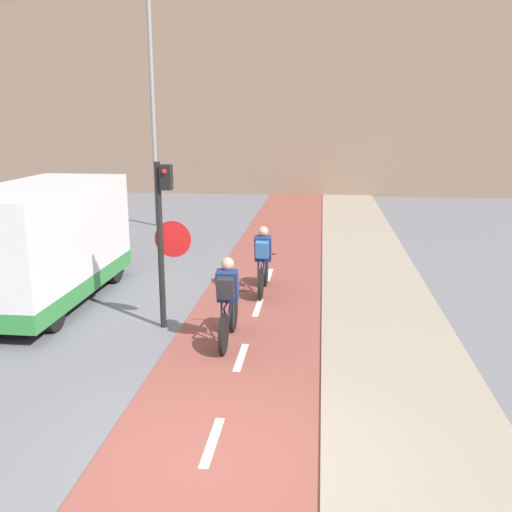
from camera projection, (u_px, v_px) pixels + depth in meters
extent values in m
plane|color=slate|center=(204.00, 468.00, 6.42)|extent=(120.00, 120.00, 0.00)
cube|color=brown|center=(204.00, 467.00, 6.42)|extent=(2.61, 60.00, 0.02)
cube|color=white|center=(212.00, 442.00, 6.90)|extent=(0.12, 1.10, 0.00)
cube|color=white|center=(241.00, 357.00, 9.31)|extent=(0.12, 1.10, 0.00)
cube|color=white|center=(258.00, 307.00, 11.72)|extent=(0.12, 1.10, 0.00)
cube|color=white|center=(269.00, 275.00, 14.13)|extent=(0.12, 1.10, 0.00)
cube|color=gray|center=(432.00, 482.00, 6.14)|extent=(2.40, 60.00, 0.05)
cube|color=#89705B|center=(300.00, 98.00, 29.67)|extent=(60.00, 5.00, 9.48)
cylinder|color=black|center=(160.00, 247.00, 10.34)|extent=(0.11, 0.11, 3.07)
cube|color=black|center=(166.00, 177.00, 10.02)|extent=(0.20, 0.20, 0.44)
sphere|color=red|center=(164.00, 172.00, 9.88)|extent=(0.09, 0.09, 0.09)
cone|color=red|center=(173.00, 239.00, 10.27)|extent=(0.67, 0.01, 0.67)
cone|color=silver|center=(173.00, 239.00, 10.28)|extent=(0.60, 0.02, 0.60)
cylinder|color=gray|center=(153.00, 116.00, 19.64)|extent=(0.14, 0.14, 7.71)
cylinder|color=black|center=(223.00, 334.00, 9.40)|extent=(0.07, 0.70, 0.70)
cylinder|color=black|center=(233.00, 313.00, 10.42)|extent=(0.07, 0.70, 0.70)
cylinder|color=black|center=(230.00, 309.00, 10.06)|extent=(0.04, 0.67, 0.43)
cylinder|color=black|center=(226.00, 318.00, 9.59)|extent=(0.04, 0.35, 0.46)
cylinder|color=black|center=(229.00, 300.00, 9.85)|extent=(0.04, 0.97, 0.07)
cylinder|color=black|center=(225.00, 330.00, 9.60)|extent=(0.04, 0.40, 0.05)
cylinder|color=black|center=(233.00, 290.00, 10.31)|extent=(0.46, 0.03, 0.03)
cube|color=navy|center=(227.00, 286.00, 9.67)|extent=(0.36, 0.31, 0.59)
sphere|color=tan|center=(227.00, 264.00, 9.62)|extent=(0.22, 0.22, 0.22)
cylinder|color=#232328|center=(222.00, 311.00, 9.76)|extent=(0.04, 0.07, 0.44)
cylinder|color=#232328|center=(233.00, 312.00, 9.73)|extent=(0.04, 0.07, 0.44)
cube|color=#28282D|center=(226.00, 288.00, 9.49)|extent=(0.28, 0.23, 0.39)
cylinder|color=black|center=(261.00, 284.00, 12.21)|extent=(0.07, 0.68, 0.68)
cylinder|color=black|center=(266.00, 272.00, 13.22)|extent=(0.07, 0.68, 0.68)
cylinder|color=navy|center=(264.00, 268.00, 12.86)|extent=(0.04, 0.67, 0.42)
cylinder|color=navy|center=(262.00, 273.00, 12.39)|extent=(0.04, 0.35, 0.45)
cylinder|color=navy|center=(263.00, 260.00, 12.66)|extent=(0.04, 0.97, 0.07)
cylinder|color=navy|center=(262.00, 282.00, 12.40)|extent=(0.04, 0.40, 0.05)
cylinder|color=black|center=(266.00, 254.00, 13.12)|extent=(0.46, 0.03, 0.03)
cube|color=navy|center=(263.00, 249.00, 12.48)|extent=(0.36, 0.31, 0.59)
sphere|color=tan|center=(263.00, 231.00, 12.43)|extent=(0.22, 0.22, 0.22)
cylinder|color=#232328|center=(258.00, 268.00, 12.56)|extent=(0.04, 0.07, 0.43)
cylinder|color=#232328|center=(267.00, 269.00, 12.54)|extent=(0.04, 0.07, 0.43)
cube|color=#3370B2|center=(262.00, 250.00, 12.30)|extent=(0.28, 0.23, 0.39)
cube|color=silver|center=(41.00, 239.00, 11.82)|extent=(2.06, 4.90, 2.23)
cube|color=#33843D|center=(45.00, 283.00, 12.04)|extent=(2.07, 4.91, 0.36)
cube|color=black|center=(87.00, 203.00, 14.07)|extent=(1.86, 0.04, 0.70)
cylinder|color=black|center=(40.00, 266.00, 13.70)|extent=(0.18, 0.70, 0.70)
cylinder|color=black|center=(115.00, 268.00, 13.49)|extent=(0.18, 0.70, 0.70)
cylinder|color=black|center=(53.00, 313.00, 10.42)|extent=(0.18, 0.70, 0.70)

